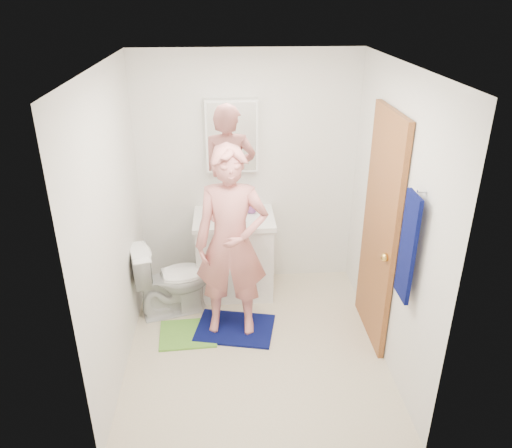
{
  "coord_description": "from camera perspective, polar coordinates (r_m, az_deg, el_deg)",
  "views": [
    {
      "loc": [
        -0.22,
        -3.55,
        2.88
      ],
      "look_at": [
        0.03,
        0.25,
        1.07
      ],
      "focal_mm": 35.0,
      "sensor_mm": 36.0,
      "label": 1
    }
  ],
  "objects": [
    {
      "name": "towel",
      "position": [
        3.62,
        16.96,
        -2.59
      ],
      "size": [
        0.03,
        0.24,
        0.8
      ],
      "primitive_type": "cube",
      "color": "#080E4E",
      "rests_on": "wall_right"
    },
    {
      "name": "faucet",
      "position": [
        5.05,
        -2.61,
        2.35
      ],
      "size": [
        0.03,
        0.03,
        0.12
      ],
      "primitive_type": "cylinder",
      "color": "silver",
      "rests_on": "countertop"
    },
    {
      "name": "bath_mat",
      "position": [
        4.75,
        -2.42,
        -11.83
      ],
      "size": [
        0.79,
        0.63,
        0.02
      ],
      "primitive_type": "cube",
      "rotation": [
        0.0,
        0.0,
        -0.21
      ],
      "color": "#080E4E",
      "rests_on": "floor"
    },
    {
      "name": "wall_left",
      "position": [
        4.03,
        -16.1,
        -0.35
      ],
      "size": [
        0.02,
        2.4,
        2.4
      ],
      "primitive_type": "cube",
      "color": "silver",
      "rests_on": "ground"
    },
    {
      "name": "soap_dispenser",
      "position": [
        4.81,
        -4.67,
        1.58
      ],
      "size": [
        0.12,
        0.12,
        0.2
      ],
      "primitive_type": "imported",
      "rotation": [
        0.0,
        0.0,
        0.4
      ],
      "color": "#CB625F",
      "rests_on": "countertop"
    },
    {
      "name": "toothbrush_cup",
      "position": [
        4.96,
        -0.53,
        1.78
      ],
      "size": [
        0.13,
        0.13,
        0.1
      ],
      "primitive_type": "imported",
      "rotation": [
        0.0,
        0.0,
        -0.07
      ],
      "color": "#7A3A81",
      "rests_on": "countertop"
    },
    {
      "name": "towel_hook",
      "position": [
        3.47,
        18.45,
        3.59
      ],
      "size": [
        0.06,
        0.02,
        0.02
      ],
      "primitive_type": "cylinder",
      "rotation": [
        0.0,
        1.57,
        0.0
      ],
      "color": "silver",
      "rests_on": "wall_right"
    },
    {
      "name": "door_knob",
      "position": [
        4.09,
        14.55,
        -3.71
      ],
      "size": [
        0.07,
        0.07,
        0.07
      ],
      "primitive_type": "sphere",
      "color": "gold",
      "rests_on": "door"
    },
    {
      "name": "medicine_cabinet",
      "position": [
        4.86,
        -2.78,
        10.06
      ],
      "size": [
        0.5,
        0.12,
        0.7
      ],
      "primitive_type": "cube",
      "color": "white",
      "rests_on": "wall_back"
    },
    {
      "name": "wall_right",
      "position": [
        4.15,
        15.36,
        0.5
      ],
      "size": [
        0.02,
        2.4,
        2.4
      ],
      "primitive_type": "cube",
      "color": "silver",
      "rests_on": "ground"
    },
    {
      "name": "ceiling",
      "position": [
        3.59,
        -0.16,
        17.84
      ],
      "size": [
        2.2,
        2.4,
        0.02
      ],
      "primitive_type": "cube",
      "color": "white",
      "rests_on": "ground"
    },
    {
      "name": "wall_front",
      "position": [
        2.89,
        1.37,
        -10.17
      ],
      "size": [
        2.2,
        0.02,
        2.4
      ],
      "primitive_type": "cube",
      "color": "silver",
      "rests_on": "ground"
    },
    {
      "name": "mirror_panel",
      "position": [
        4.8,
        -2.77,
        9.87
      ],
      "size": [
        0.46,
        0.01,
        0.66
      ],
      "primitive_type": "cube",
      "color": "white",
      "rests_on": "wall_back"
    },
    {
      "name": "wall_back",
      "position": [
        5.05,
        -0.99,
        5.93
      ],
      "size": [
        2.2,
        0.02,
        2.4
      ],
      "primitive_type": "cube",
      "color": "silver",
      "rests_on": "ground"
    },
    {
      "name": "vanity_cabinet",
      "position": [
        5.11,
        -2.45,
        -3.72
      ],
      "size": [
        0.75,
        0.55,
        0.8
      ],
      "primitive_type": "cube",
      "color": "white",
      "rests_on": "floor"
    },
    {
      "name": "floor",
      "position": [
        4.58,
        -0.12,
        -13.73
      ],
      "size": [
        2.2,
        2.4,
        0.02
      ],
      "primitive_type": "cube",
      "color": "beige",
      "rests_on": "ground"
    },
    {
      "name": "door",
      "position": [
        4.33,
        13.93,
        -0.78
      ],
      "size": [
        0.05,
        0.8,
        2.05
      ],
      "primitive_type": "cube",
      "color": "#A55E2D",
      "rests_on": "ground"
    },
    {
      "name": "toilet",
      "position": [
        4.86,
        -9.57,
        -6.17
      ],
      "size": [
        0.81,
        0.59,
        0.74
      ],
      "primitive_type": "imported",
      "rotation": [
        0.0,
        0.0,
        1.84
      ],
      "color": "white",
      "rests_on": "floor"
    },
    {
      "name": "green_rug",
      "position": [
        4.72,
        -7.77,
        -12.33
      ],
      "size": [
        0.54,
        0.46,
        0.02
      ],
      "primitive_type": "cube",
      "rotation": [
        0.0,
        0.0,
        0.06
      ],
      "color": "#63A938",
      "rests_on": "floor"
    },
    {
      "name": "sink_basin",
      "position": [
        4.91,
        -2.54,
        0.78
      ],
      "size": [
        0.4,
        0.4,
        0.03
      ],
      "primitive_type": "cylinder",
      "color": "white",
      "rests_on": "countertop"
    },
    {
      "name": "man",
      "position": [
        4.29,
        -2.82,
        -2.28
      ],
      "size": [
        0.67,
        0.47,
        1.74
      ],
      "primitive_type": "imported",
      "rotation": [
        0.0,
        0.0,
        -0.09
      ],
      "color": "#CE7874",
      "rests_on": "bath_mat"
    },
    {
      "name": "countertop",
      "position": [
        4.92,
        -2.54,
        0.62
      ],
      "size": [
        0.79,
        0.59,
        0.05
      ],
      "primitive_type": "cube",
      "color": "white",
      "rests_on": "vanity_cabinet"
    }
  ]
}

